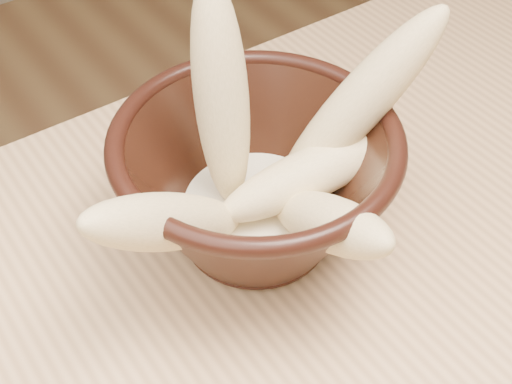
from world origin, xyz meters
The scene contains 7 objects.
bowl centered at (0.09, 0.15, 0.82)m, with size 0.23×0.23×0.12m.
milk_puddle centered at (0.09, 0.15, 0.79)m, with size 0.13×0.13×0.02m, color beige.
banana_upright centered at (0.08, 0.19, 0.89)m, with size 0.04×0.04×0.19m, color tan.
banana_left centered at (0.00, 0.14, 0.85)m, with size 0.04×0.04×0.17m, color tan.
banana_right centered at (0.17, 0.14, 0.87)m, with size 0.04×0.04×0.20m, color tan.
banana_across centered at (0.12, 0.13, 0.83)m, with size 0.04×0.04×0.16m, color tan.
banana_front centered at (0.10, 0.08, 0.84)m, with size 0.04×0.04×0.15m, color tan.
Camera 1 is at (-0.15, -0.18, 1.22)m, focal length 50.00 mm.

